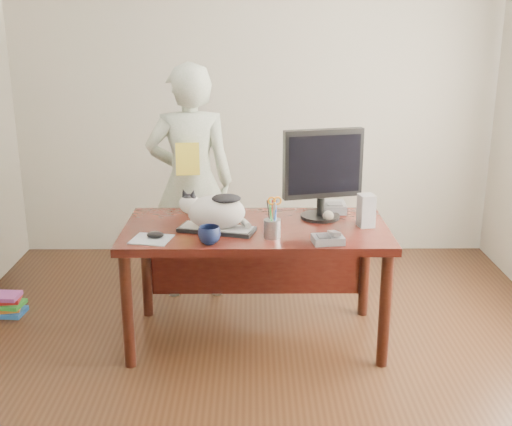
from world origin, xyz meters
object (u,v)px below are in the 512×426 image
object	(u,v)px
monitor	(323,169)
speaker	(366,211)
book_stack	(221,206)
book_pile_b	(6,305)
mouse	(155,235)
cat	(214,210)
calculator	(334,207)
coffee_mug	(209,235)
pen_cup	(272,226)
baseball	(328,216)
desk	(256,245)
person	(191,183)
phone	(329,239)
keyboard	(217,229)

from	to	relation	value
monitor	speaker	size ratio (longest dim) A/B	2.87
book_stack	book_pile_b	xyz separation A→B (m)	(-1.50, 0.02, -0.71)
mouse	speaker	world-z (taller)	speaker
mouse	cat	bearing A→B (deg)	33.42
calculator	book_pile_b	world-z (taller)	calculator
cat	mouse	world-z (taller)	cat
mouse	book_stack	world-z (taller)	book_stack
coffee_mug	speaker	size ratio (longest dim) A/B	0.64
speaker	pen_cup	bearing A→B (deg)	-171.43
pen_cup	baseball	world-z (taller)	pen_cup
desk	person	bearing A→B (deg)	125.77
desk	phone	distance (m)	0.58
phone	book_pile_b	xyz separation A→B (m)	(-2.13, 0.65, -0.70)
keyboard	person	bearing A→B (deg)	121.75
mouse	person	bearing A→B (deg)	94.15
keyboard	coffee_mug	size ratio (longest dim) A/B	3.78
keyboard	calculator	distance (m)	0.85
cat	monitor	size ratio (longest dim) A/B	0.77
baseball	keyboard	bearing A→B (deg)	-164.61
book_stack	baseball	bearing A→B (deg)	-5.78
baseball	book_pile_b	world-z (taller)	baseball
monitor	person	size ratio (longest dim) A/B	0.34
pen_cup	baseball	size ratio (longest dim) A/B	3.59
cat	mouse	distance (m)	0.37
book_stack	person	world-z (taller)	person
coffee_mug	person	world-z (taller)	person
monitor	book_pile_b	size ratio (longest dim) A/B	2.20
baseball	person	bearing A→B (deg)	145.84
baseball	person	world-z (taller)	person
keyboard	cat	world-z (taller)	cat
calculator	person	xyz separation A→B (m)	(-0.97, 0.40, 0.06)
phone	calculator	bearing A→B (deg)	72.63
keyboard	mouse	world-z (taller)	mouse
keyboard	phone	world-z (taller)	phone
phone	person	size ratio (longest dim) A/B	0.11
book_stack	desk	bearing A→B (deg)	-35.08
mouse	book_stack	xyz separation A→B (m)	(0.35, 0.55, 0.01)
keyboard	book_pile_b	world-z (taller)	keyboard
speaker	coffee_mug	bearing A→B (deg)	-172.94
coffee_mug	book_pile_b	xyz separation A→B (m)	(-1.46, 0.66, -0.73)
mouse	person	distance (m)	0.95
speaker	book_pile_b	xyz separation A→B (m)	(-2.39, 0.35, -0.78)
desk	mouse	xyz separation A→B (m)	(-0.58, -0.30, 0.17)
mouse	speaker	xyz separation A→B (m)	(1.24, 0.22, 0.08)
cat	baseball	xyz separation A→B (m)	(0.70, 0.19, -0.09)
mouse	coffee_mug	size ratio (longest dim) A/B	0.86
coffee_mug	baseball	bearing A→B (deg)	29.65
mouse	speaker	distance (m)	1.27
book_pile_b	book_stack	bearing A→B (deg)	-0.75
book_pile_b	calculator	bearing A→B (deg)	-0.80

